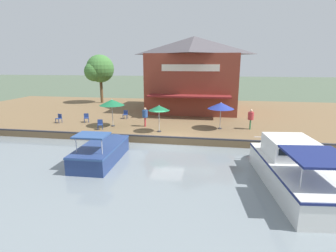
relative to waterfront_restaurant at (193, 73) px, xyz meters
The scene contains 16 objects.
ground_plane 14.40m from the waterfront_restaurant, ahead, with size 220.00×220.00×0.00m, color #4C5B47.
quay_deck 5.41m from the waterfront_restaurant, 21.16° to the right, with size 22.00×56.00×0.60m, color brown.
quay_edge_fender 14.09m from the waterfront_restaurant, ahead, with size 0.20×50.40×0.10m, color #2D2D33.
waterfront_restaurant is the anchor object (origin of this frame).
patio_umbrella_back_row 10.61m from the waterfront_restaurant, 17.51° to the left, with size 2.25×2.25×2.35m.
patio_umbrella_by_entrance 12.51m from the waterfront_restaurant, 31.82° to the right, with size 2.24×2.24×2.49m.
patio_umbrella_mid_patio_right 12.12m from the waterfront_restaurant, ahead, with size 1.75×1.75×2.27m.
cafe_chair_mid_patio 16.17m from the waterfront_restaurant, 50.60° to the right, with size 0.52×0.52×0.85m.
cafe_chair_far_corner_seat 13.98m from the waterfront_restaurant, 45.92° to the right, with size 0.58×0.58×0.85m.
cafe_chair_facing_river 10.31m from the waterfront_restaurant, 42.61° to the right, with size 0.44×0.44×0.85m.
cafe_chair_under_first_umbrella 14.32m from the waterfront_restaurant, 31.25° to the right, with size 0.57×0.57×0.85m.
person_mid_patio 11.60m from the waterfront_restaurant, 30.85° to the left, with size 0.49×0.49×1.74m.
person_at_quay_edge 11.17m from the waterfront_restaurant, 19.57° to the right, with size 0.49×0.49×1.73m.
motorboat_nearest_quay 18.21m from the waterfront_restaurant, 15.02° to the right, with size 5.93×2.39×2.08m.
motorboat_mid_row 20.27m from the waterfront_restaurant, 19.22° to the left, with size 8.81×3.70×2.37m.
tree_downstream_bank 13.84m from the waterfront_restaurant, 102.31° to the right, with size 4.06×3.87×6.78m.
Camera 1 is at (19.10, 3.22, 6.21)m, focal length 28.00 mm.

